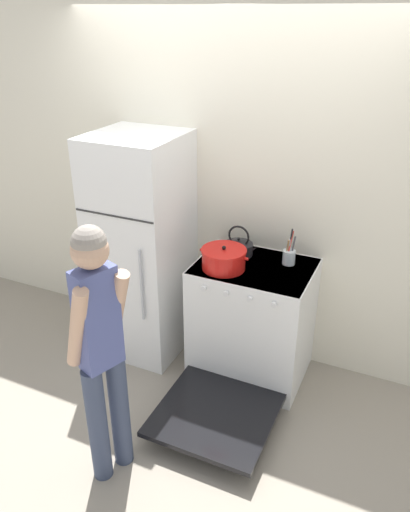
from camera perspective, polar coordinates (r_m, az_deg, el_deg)
ground_plane at (r=4.23m, az=2.67°, el=-9.33°), size 14.00×14.00×0.00m
wall_back at (r=3.66m, az=3.27°, el=7.33°), size 10.00×0.06×2.55m
refrigerator at (r=3.78m, az=-7.22°, el=0.91°), size 0.62×0.67×1.71m
stove_range at (r=3.63m, az=5.18°, el=-7.68°), size 0.80×1.32×0.89m
dutch_oven_pot at (r=3.36m, az=2.15°, el=-0.32°), size 0.35×0.31×0.17m
tea_kettle at (r=3.56m, az=3.87°, el=1.06°), size 0.26×0.21×0.22m
utensil_jar at (r=3.47m, az=9.58°, el=0.03°), size 0.09×0.09×0.26m
person at (r=2.70m, az=-11.85°, el=-9.88°), size 0.33×0.38×1.57m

